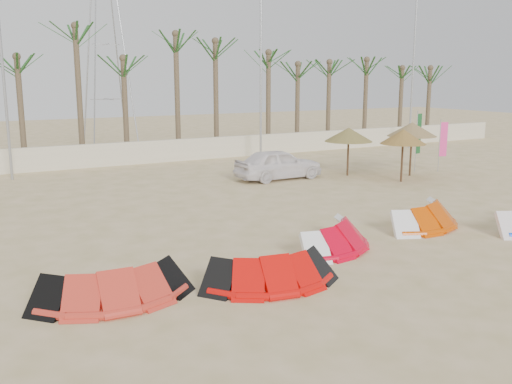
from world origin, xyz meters
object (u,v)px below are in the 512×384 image
kite_red_left (110,281)px  kite_red_mid (265,267)px  parasol_left (349,135)px  car (279,164)px  kite_red_right (329,234)px  parasol_right (412,129)px  kite_orange (418,213)px  parasol_mid (403,137)px

kite_red_left → kite_red_mid: same height
parasol_left → car: 3.97m
kite_red_right → car: (4.52, 10.48, 0.33)m
kite_red_right → parasol_right: bearing=36.6°
car → parasol_right: bearing=-111.5°
kite_red_right → kite_orange: same height
kite_red_left → kite_red_right: (6.76, 0.83, -0.00)m
parasol_left → parasol_mid: 2.90m
parasol_mid → car: (-4.84, 3.41, -1.42)m
kite_red_left → kite_red_right: size_ratio=0.97×
kite_red_mid → kite_red_right: (3.17, 1.69, -0.00)m
kite_red_right → kite_red_left: bearing=-173.0°
kite_red_right → car: car is taller
kite_red_mid → kite_orange: 7.66m
kite_red_mid → parasol_mid: bearing=34.9°
kite_red_left → parasol_left: bearing=35.2°
kite_red_left → parasol_left: size_ratio=1.47×
kite_orange → parasol_left: bearing=66.1°
kite_red_left → kite_orange: bearing=7.5°
kite_red_right → kite_red_mid: bearing=-152.0°
parasol_left → parasol_mid: (1.19, -2.64, 0.08)m
parasol_mid → parasol_left: bearing=114.2°
kite_red_right → parasol_right: parasol_right is taller
kite_red_right → parasol_mid: 11.86m
kite_orange → kite_red_mid: bearing=-162.6°
kite_red_left → kite_orange: (10.91, 1.44, -0.00)m
kite_red_left → kite_red_mid: size_ratio=1.02×
kite_red_left → parasol_mid: bearing=26.1°
parasol_mid → car: size_ratio=0.57×
kite_red_left → car: (11.28, 11.32, 0.33)m
kite_orange → car: (0.38, 9.88, 0.33)m
kite_red_left → parasol_right: 19.94m
kite_red_right → parasol_mid: size_ratio=1.47×
kite_red_left → parasol_right: size_ratio=1.32×
kite_red_mid → car: bearing=57.7°
parasol_left → kite_red_mid: bearing=-134.9°
kite_red_right → kite_orange: 4.19m
kite_red_left → kite_red_mid: 3.69m
kite_orange → parasol_right: bearing=47.9°
car → kite_orange: bearing=176.4°
parasol_left → parasol_right: bearing=-29.7°
kite_red_mid → parasol_left: 16.17m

